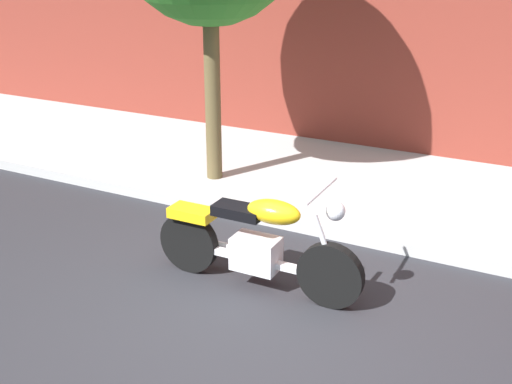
# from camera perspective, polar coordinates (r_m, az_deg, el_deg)

# --- Properties ---
(ground_plane) EXTENTS (60.00, 60.00, 0.00)m
(ground_plane) POSITION_cam_1_polar(r_m,az_deg,el_deg) (5.73, -0.29, -11.06)
(ground_plane) COLOR #28282D
(sidewalk) EXTENTS (23.69, 3.10, 0.14)m
(sidewalk) POSITION_cam_1_polar(r_m,az_deg,el_deg) (8.47, 10.16, 0.33)
(sidewalk) COLOR #B0B0B0
(sidewalk) RESTS_ON ground
(motorcycle) EXTENTS (2.11, 0.70, 1.12)m
(motorcycle) POSITION_cam_1_polar(r_m,az_deg,el_deg) (5.95, 0.01, -4.61)
(motorcycle) COLOR black
(motorcycle) RESTS_ON ground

